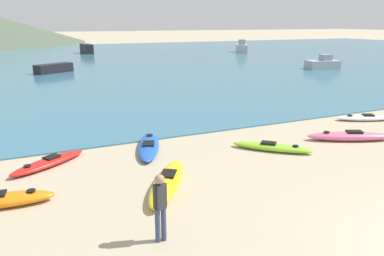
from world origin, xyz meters
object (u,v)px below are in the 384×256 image
(kayak_on_sand_4, at_px, (49,162))
(kayak_on_sand_2, at_px, (273,147))
(moored_boat_3, at_px, (54,68))
(moored_boat_4, at_px, (242,48))
(kayak_on_sand_0, at_px, (149,146))
(kayak_on_sand_5, at_px, (167,182))
(kayak_on_sand_3, at_px, (350,136))
(kayak_on_sand_1, at_px, (2,200))
(person_near_foreground, at_px, (160,204))
(moored_boat_0, at_px, (87,49))
(kayak_on_sand_6, at_px, (365,118))
(moored_boat_1, at_px, (323,64))

(kayak_on_sand_4, bearing_deg, kayak_on_sand_2, -13.23)
(moored_boat_3, xyz_separation_m, moored_boat_4, (29.26, 13.97, 0.28))
(kayak_on_sand_0, height_order, kayak_on_sand_5, kayak_on_sand_5)
(kayak_on_sand_5, xyz_separation_m, moored_boat_3, (-0.67, 28.09, 0.30))
(kayak_on_sand_2, bearing_deg, kayak_on_sand_3, -4.26)
(kayak_on_sand_3, relative_size, kayak_on_sand_4, 1.25)
(kayak_on_sand_4, xyz_separation_m, moored_boat_4, (31.61, 38.82, 0.62))
(kayak_on_sand_1, relative_size, person_near_foreground, 1.70)
(kayak_on_sand_5, xyz_separation_m, person_near_foreground, (-1.11, -2.52, 0.72))
(kayak_on_sand_5, bearing_deg, kayak_on_sand_2, 16.55)
(kayak_on_sand_1, distance_m, kayak_on_sand_2, 9.12)
(moored_boat_4, bearing_deg, kayak_on_sand_4, -129.15)
(kayak_on_sand_3, bearing_deg, kayak_on_sand_5, -172.21)
(kayak_on_sand_1, bearing_deg, kayak_on_sand_0, 29.46)
(person_near_foreground, bearing_deg, moored_boat_4, 56.32)
(kayak_on_sand_0, bearing_deg, moored_boat_4, 54.01)
(moored_boat_3, bearing_deg, moored_boat_0, 73.13)
(kayak_on_sand_5, distance_m, moored_boat_3, 28.10)
(kayak_on_sand_1, xyz_separation_m, person_near_foreground, (3.22, -3.24, 0.73))
(kayak_on_sand_1, relative_size, kayak_on_sand_4, 0.98)
(kayak_on_sand_6, distance_m, moored_boat_1, 21.17)
(kayak_on_sand_5, bearing_deg, person_near_foreground, -113.81)
(kayak_on_sand_3, bearing_deg, kayak_on_sand_6, 32.72)
(moored_boat_1, bearing_deg, kayak_on_sand_6, -127.67)
(kayak_on_sand_2, distance_m, person_near_foreground, 7.11)
(kayak_on_sand_2, relative_size, moored_boat_4, 0.66)
(kayak_on_sand_1, height_order, moored_boat_0, moored_boat_0)
(kayak_on_sand_5, xyz_separation_m, moored_boat_0, (5.96, 49.94, 0.57))
(kayak_on_sand_0, relative_size, kayak_on_sand_1, 1.30)
(kayak_on_sand_4, bearing_deg, moored_boat_0, 79.13)
(kayak_on_sand_1, xyz_separation_m, moored_boat_0, (10.29, 49.22, 0.57))
(kayak_on_sand_2, bearing_deg, moored_boat_0, 88.58)
(kayak_on_sand_2, height_order, moored_boat_1, moored_boat_1)
(kayak_on_sand_0, xyz_separation_m, kayak_on_sand_1, (-4.92, -2.78, 0.04))
(kayak_on_sand_4, xyz_separation_m, moored_boat_1, (27.54, 16.73, 0.42))
(kayak_on_sand_1, bearing_deg, kayak_on_sand_2, 4.36)
(moored_boat_0, relative_size, moored_boat_3, 1.11)
(kayak_on_sand_2, xyz_separation_m, moored_boat_4, (23.84, 40.65, 0.62))
(moored_boat_3, bearing_deg, person_near_foreground, -90.83)
(kayak_on_sand_2, xyz_separation_m, person_near_foreground, (-5.87, -3.94, 0.76))
(moored_boat_1, xyz_separation_m, moored_boat_3, (-25.20, 8.13, -0.08))
(moored_boat_0, bearing_deg, moored_boat_3, -106.87)
(kayak_on_sand_6, height_order, person_near_foreground, person_near_foreground)
(kayak_on_sand_0, distance_m, moored_boat_3, 24.63)
(kayak_on_sand_2, bearing_deg, person_near_foreground, -146.15)
(kayak_on_sand_2, bearing_deg, moored_boat_4, 59.61)
(kayak_on_sand_0, distance_m, person_near_foreground, 6.30)
(moored_boat_0, bearing_deg, kayak_on_sand_6, -83.12)
(kayak_on_sand_6, xyz_separation_m, moored_boat_0, (-5.64, 46.72, 0.62))
(kayak_on_sand_1, relative_size, moored_boat_1, 0.78)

